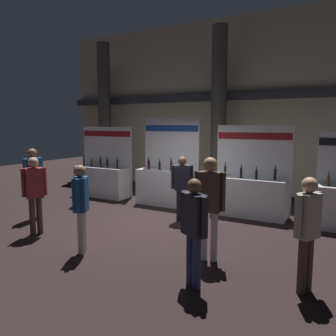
% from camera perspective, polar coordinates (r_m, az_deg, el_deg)
% --- Properties ---
extents(ground_plane, '(27.01, 27.01, 0.00)m').
position_cam_1_polar(ground_plane, '(8.27, -1.64, -9.31)').
color(ground_plane, black).
extents(hall_colonnade, '(13.51, 1.18, 6.02)m').
position_cam_1_polar(hall_colonnade, '(12.12, 9.71, 10.18)').
color(hall_colonnade, tan).
rests_on(hall_colonnade, ground_plane).
extents(exhibitor_booth_0, '(1.99, 0.66, 2.29)m').
position_cam_1_polar(exhibitor_booth_0, '(11.35, -11.13, -1.77)').
color(exhibitor_booth_0, white).
rests_on(exhibitor_booth_0, ground_plane).
extents(exhibitor_booth_1, '(1.83, 0.66, 2.58)m').
position_cam_1_polar(exhibitor_booth_1, '(9.94, -0.26, -2.64)').
color(exhibitor_booth_1, white).
rests_on(exhibitor_booth_1, ground_plane).
extents(exhibitor_booth_2, '(1.99, 0.66, 2.36)m').
position_cam_1_polar(exhibitor_booth_2, '(8.98, 13.60, -4.19)').
color(exhibitor_booth_2, white).
rests_on(exhibitor_booth_2, ground_plane).
extents(trash_bin, '(0.36, 0.36, 0.68)m').
position_cam_1_polar(trash_bin, '(10.14, -14.99, -4.41)').
color(trash_bin, slate).
rests_on(trash_bin, ground_plane).
extents(visitor_0, '(0.51, 0.39, 1.62)m').
position_cam_1_polar(visitor_0, '(4.95, 4.42, -9.39)').
color(visitor_0, navy).
rests_on(visitor_0, ground_plane).
extents(visitor_1, '(0.48, 0.41, 1.60)m').
position_cam_1_polar(visitor_1, '(8.29, 2.41, -2.50)').
color(visitor_1, '#23232D').
rests_on(visitor_1, ground_plane).
extents(visitor_2, '(0.36, 0.44, 1.65)m').
position_cam_1_polar(visitor_2, '(6.39, -14.57, -5.61)').
color(visitor_2, silver).
rests_on(visitor_2, ground_plane).
extents(visitor_3, '(0.40, 0.45, 1.69)m').
position_cam_1_polar(visitor_3, '(7.78, -21.72, -3.31)').
color(visitor_3, '#47382D').
rests_on(visitor_3, ground_plane).
extents(visitor_4, '(0.31, 0.59, 1.78)m').
position_cam_1_polar(visitor_4, '(9.14, -21.87, -1.28)').
color(visitor_4, silver).
rests_on(visitor_4, ground_plane).
extents(visitor_5, '(0.54, 0.26, 1.83)m').
position_cam_1_polar(visitor_5, '(5.86, 7.09, -5.33)').
color(visitor_5, silver).
rests_on(visitor_5, ground_plane).
extents(visitor_7, '(0.34, 0.44, 1.67)m').
position_cam_1_polar(visitor_7, '(5.14, 22.59, -9.11)').
color(visitor_7, '#47382D').
rests_on(visitor_7, ground_plane).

